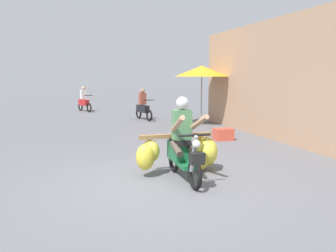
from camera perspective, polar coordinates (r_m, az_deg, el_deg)
The scene contains 7 objects.
ground_plane at distance 6.42m, azimuth -1.19°, elevation -9.57°, with size 120.00×120.00×0.00m, color slate.
motorbike_main_loaded at distance 6.96m, azimuth 3.19°, elevation -3.96°, with size 1.81×1.79×1.58m.
motorbike_distant_ahead_left at distance 15.71m, azimuth -4.12°, elevation 3.10°, with size 0.60×1.60×1.40m.
motorbike_distant_ahead_right at distance 19.94m, azimuth -13.63°, elevation 3.97°, with size 0.76×1.54×1.40m.
shopfront_building at distance 12.42m, azimuth 22.53°, elevation 7.04°, with size 3.40×9.05×3.69m.
market_umbrella_near_shop at distance 14.05m, azimuth 5.57°, elevation 8.96°, with size 2.19×2.19×2.37m.
produce_crate at distance 10.85m, azimuth 9.05°, elevation -1.34°, with size 0.56×0.40×0.36m, color #CC4C38.
Camera 1 is at (-1.65, -5.89, 1.96)m, focal length 37.14 mm.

